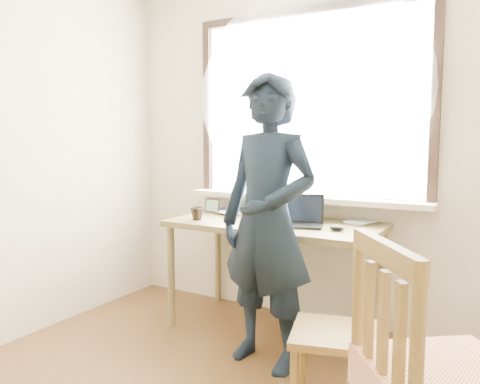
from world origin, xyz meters
The scene contains 12 objects.
room_shell centered at (-0.02, 0.20, 1.64)m, with size 3.52×4.02×2.61m.
desk centered at (-0.29, 1.63, 0.70)m, with size 1.46×0.73×0.78m.
laptop centered at (-0.09, 1.59, 0.83)m, with size 0.35×0.32×0.21m.
mug_white centered at (-0.40, 1.83, 0.84)m, with size 0.13×0.13×0.10m, color white.
mug_dark centered at (-0.82, 1.42, 0.83)m, with size 0.10×0.10×0.09m, color black.
mouse centered at (0.19, 1.53, 0.80)m, with size 0.10×0.07×0.04m, color black.
desk_clutter centered at (-0.49, 1.84, 0.81)m, with size 0.93×0.47×0.05m.
book_a centered at (-0.69, 1.84, 0.80)m, with size 0.19×0.25×0.02m, color white.
book_b centered at (0.16, 1.93, 0.79)m, with size 0.16×0.22×0.02m, color white.
picture_frame centered at (-0.88, 1.73, 0.84)m, with size 0.14×0.02×0.11m.
work_chair centered at (0.42, 0.83, 0.36)m, with size 0.51×0.50×0.43m.
person centered at (-0.11, 1.15, 0.87)m, with size 0.64×0.42×1.75m, color black.
Camera 1 is at (1.11, -1.30, 1.35)m, focal length 35.00 mm.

